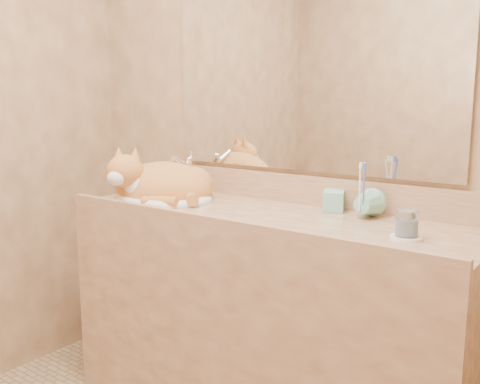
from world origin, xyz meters
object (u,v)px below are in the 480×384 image
Objects in this scene: water_glass at (407,223)px; vanity_counter at (265,320)px; soap_dispenser at (333,191)px; toothbrush_cup at (361,207)px; cat at (159,183)px; sink_basin at (162,183)px.

vanity_counter is at bearing 175.14° from water_glass.
soap_dispenser is (0.20, 0.16, 0.51)m from vanity_counter.
toothbrush_cup is (0.14, -0.05, -0.04)m from soap_dispenser.
soap_dispenser is at bearing -6.47° from cat.
vanity_counter is 3.68× the size of cat.
vanity_counter is 0.59m from toothbrush_cup.
sink_basin is 1.09m from water_glass.
toothbrush_cup reaches higher than vanity_counter.
vanity_counter is 3.52× the size of sink_basin.
cat is 2.49× the size of soap_dispenser.
soap_dispenser is 1.65× the size of toothbrush_cup.
sink_basin is 5.54× the size of water_glass.
vanity_counter is at bearing 1.46° from sink_basin.
soap_dispenser reaches higher than toothbrush_cup.
soap_dispenser reaches higher than sink_basin.
sink_basin is 2.60× the size of soap_dispenser.
cat reaches higher than water_glass.
sink_basin is 1.05× the size of cat.
vanity_counter is 0.73m from sink_basin.
toothbrush_cup is (0.87, 0.15, -0.02)m from cat.
toothbrush_cup is 1.29× the size of water_glass.
toothbrush_cup is at bearing -41.72° from soap_dispenser.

